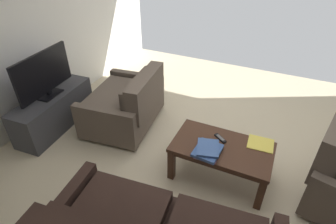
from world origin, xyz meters
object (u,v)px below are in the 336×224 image
Objects in this scene: loveseat_near at (127,104)px; tv_remote at (220,138)px; coffee_table at (222,151)px; book_stack at (208,150)px; flat_tv at (44,74)px; loose_magazine at (261,144)px; tv_stand at (54,111)px.

loveseat_near reaches higher than tv_remote.
coffee_table is 3.23× the size of book_stack.
book_stack is 2.07× the size of tv_remote.
flat_tv is (2.33, 0.04, 0.43)m from coffee_table.
book_stack is at bearing 77.22° from tv_remote.
book_stack reaches higher than loose_magazine.
tv_remote is (0.05, -0.10, 0.08)m from coffee_table.
loveseat_near is 1.32× the size of flat_tv.
coffee_table is at bearing 117.34° from tv_remote.
tv_stand reaches higher than tv_remote.
tv_remote is at bearing -176.42° from flat_tv.
loveseat_near is 1.42m from tv_remote.
coffee_table is at bearing -178.98° from flat_tv.
loveseat_near is at bearing -16.11° from coffee_table.
flat_tv is 5.82× the size of tv_remote.
coffee_table is 2.33m from tv_stand.
book_stack is (-1.32, 0.58, 0.14)m from loveseat_near.
coffee_table is 6.68× the size of tv_remote.
coffee_table is 1.15× the size of flat_tv.
tv_remote is (-2.28, -0.14, -0.35)m from flat_tv.
flat_tv is at bearing 3.58° from tv_remote.
flat_tv is 2.31m from tv_remote.
book_stack is 0.27m from tv_remote.
flat_tv reaches higher than loose_magazine.
book_stack is at bearing 156.38° from loveseat_near.
tv_stand is 2.23m from book_stack.
tv_remote is 0.59× the size of loose_magazine.
tv_remote is 0.42m from loose_magazine.
loveseat_near is 0.96× the size of tv_stand.
loveseat_near is at bearing -12.79° from tv_remote.
flat_tv is at bearing 1.02° from coffee_table.
tv_stand is 2.70m from loose_magazine.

